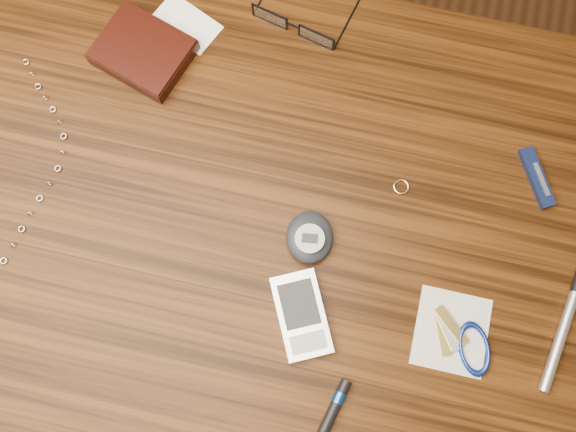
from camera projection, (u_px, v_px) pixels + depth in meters
name	position (u px, v px, depth m)	size (l,w,h in m)	color
ground	(256.00, 292.00, 1.52)	(3.80, 3.80, 0.00)	#472814
desk	(234.00, 238.00, 0.89)	(1.00, 0.70, 0.75)	#3B1E09
wallet_and_card	(144.00, 51.00, 0.83)	(0.16, 0.16, 0.02)	black
eyeglasses	(296.00, 23.00, 0.84)	(0.15, 0.15, 0.03)	black
gold_ring	(401.00, 187.00, 0.80)	(0.02, 0.02, 0.00)	#EAC379
pda_phone	(301.00, 315.00, 0.76)	(0.09, 0.12, 0.02)	silver
pedometer	(310.00, 237.00, 0.78)	(0.07, 0.07, 0.03)	black
notepad_keys	(463.00, 341.00, 0.76)	(0.11, 0.10, 0.01)	silver
pocket_knife	(537.00, 178.00, 0.80)	(0.05, 0.08, 0.01)	#0D1A36
silver_pen	(567.00, 318.00, 0.76)	(0.04, 0.16, 0.01)	#B6B5BA
black_blue_pen	(330.00, 417.00, 0.73)	(0.03, 0.10, 0.01)	black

